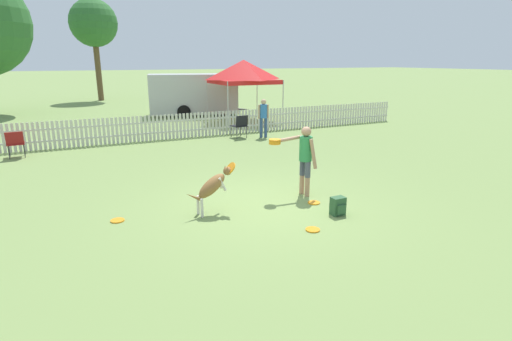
{
  "coord_description": "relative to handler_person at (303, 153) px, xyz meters",
  "views": [
    {
      "loc": [
        -3.64,
        -7.01,
        2.92
      ],
      "look_at": [
        -0.22,
        0.05,
        0.74
      ],
      "focal_mm": 28.0,
      "sensor_mm": 36.0,
      "label": 1
    }
  ],
  "objects": [
    {
      "name": "leaping_dog",
      "position": [
        -2.14,
        -0.17,
        -0.39
      ],
      "size": [
        1.05,
        0.33,
        0.97
      ],
      "rotation": [
        0.0,
        0.0,
        -1.5
      ],
      "color": "olive",
      "rests_on": "ground_plane"
    },
    {
      "name": "tree_left_grove",
      "position": [
        -1.9,
        24.97,
        4.42
      ],
      "size": [
        3.32,
        3.32,
        7.11
      ],
      "color": "brown",
      "rests_on": "ground_plane"
    },
    {
      "name": "spectator_standing",
      "position": [
        2.35,
        6.53,
        -0.09
      ],
      "size": [
        0.4,
        0.27,
        1.48
      ],
      "rotation": [
        0.0,
        0.0,
        2.87
      ],
      "color": "#334C7A",
      "rests_on": "ground_plane"
    },
    {
      "name": "frisbee_near_handler",
      "position": [
        -0.85,
        -1.72,
        -0.96
      ],
      "size": [
        0.25,
        0.25,
        0.02
      ],
      "color": "orange",
      "rests_on": "ground_plane"
    },
    {
      "name": "folding_chair_center",
      "position": [
        -6.02,
        6.84,
        -0.47
      ],
      "size": [
        0.51,
        0.53,
        0.83
      ],
      "rotation": [
        0.0,
        0.0,
        3.2
      ],
      "color": "#333338",
      "rests_on": "ground_plane"
    },
    {
      "name": "ground_plane",
      "position": [
        -0.96,
        -0.15,
        -0.97
      ],
      "size": [
        240.0,
        240.0,
        0.0
      ],
      "primitive_type": "plane",
      "color": "olive"
    },
    {
      "name": "canopy_tent_main",
      "position": [
        3.43,
        10.79,
        1.4
      ],
      "size": [
        2.84,
        2.84,
        2.93
      ],
      "color": "#B2B2B2",
      "rests_on": "ground_plane"
    },
    {
      "name": "frisbee_near_dog",
      "position": [
        -0.05,
        -0.57,
        -0.96
      ],
      "size": [
        0.25,
        0.25,
        0.02
      ],
      "color": "orange",
      "rests_on": "ground_plane"
    },
    {
      "name": "picket_fence",
      "position": [
        -0.96,
        7.75,
        -0.49
      ],
      "size": [
        21.56,
        0.04,
        0.95
      ],
      "color": "beige",
      "rests_on": "ground_plane"
    },
    {
      "name": "equipment_trailer",
      "position": [
        1.82,
        13.88,
        0.2
      ],
      "size": [
        5.48,
        3.09,
        2.2
      ],
      "rotation": [
        0.0,
        0.0,
        -0.23
      ],
      "color": "#B7B7B7",
      "rests_on": "ground_plane"
    },
    {
      "name": "folding_chair_blue_left",
      "position": [
        1.49,
        6.84,
        -0.44
      ],
      "size": [
        0.59,
        0.6,
        0.88
      ],
      "rotation": [
        0.0,
        0.0,
        3.29
      ],
      "color": "#333338",
      "rests_on": "ground_plane"
    },
    {
      "name": "handler_person",
      "position": [
        0.0,
        0.0,
        0.0
      ],
      "size": [
        0.96,
        0.6,
        1.54
      ],
      "rotation": [
        0.0,
        0.0,
        -4.64
      ],
      "color": "tan",
      "rests_on": "ground_plane"
    },
    {
      "name": "backpack_on_grass",
      "position": [
        -0.0,
        -1.31,
        -0.79
      ],
      "size": [
        0.27,
        0.23,
        0.36
      ],
      "color": "#2D5633",
      "rests_on": "ground_plane"
    },
    {
      "name": "frisbee_midfield",
      "position": [
        -3.92,
        0.22,
        -0.96
      ],
      "size": [
        0.25,
        0.25,
        0.02
      ],
      "color": "orange",
      "rests_on": "ground_plane"
    }
  ]
}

